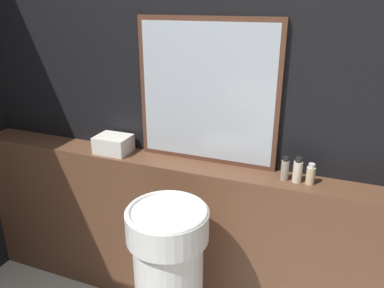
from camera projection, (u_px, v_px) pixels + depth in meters
wall_back at (207, 113)px, 2.07m from camera, size 8.00×0.06×2.50m
vanity_counter at (198, 241)px, 2.23m from camera, size 2.96×0.21×0.99m
pedestal_sink at (170, 286)px, 1.87m from camera, size 0.39×0.39×0.94m
mirror at (207, 93)px, 1.98m from camera, size 0.78×0.03×0.78m
towel_stack at (114, 144)px, 2.22m from camera, size 0.20×0.16×0.10m
shampoo_bottle at (285, 169)px, 1.87m from camera, size 0.04×0.04×0.13m
conditioner_bottle at (298, 171)px, 1.85m from camera, size 0.05×0.05×0.13m
lotion_bottle at (311, 175)px, 1.83m from camera, size 0.04×0.04×0.11m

